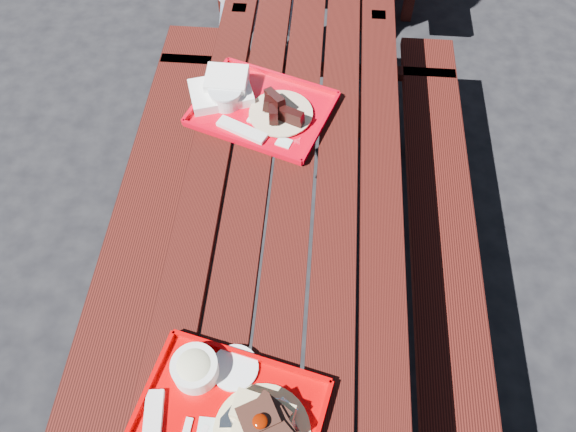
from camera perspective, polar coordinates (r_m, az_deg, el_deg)
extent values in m
plane|color=black|center=(2.52, 0.27, -7.56)|extent=(60.00, 60.00, 0.00)
cube|color=#41110C|center=(1.93, -8.57, 2.80)|extent=(0.14, 2.40, 0.04)
cube|color=#41110C|center=(1.90, -4.15, 2.54)|extent=(0.14, 2.40, 0.04)
cube|color=#41110C|center=(1.89, 0.36, 2.25)|extent=(0.14, 2.40, 0.04)
cube|color=#41110C|center=(1.89, 4.90, 1.95)|extent=(0.14, 2.40, 0.04)
cube|color=#41110C|center=(1.90, 9.41, 1.64)|extent=(0.14, 2.40, 0.04)
cube|color=#41110C|center=(2.24, -14.65, -1.38)|extent=(0.25, 2.40, 0.04)
cube|color=#41110C|center=(2.90, -10.06, 10.31)|extent=(0.06, 0.06, 0.42)
cube|color=#41110C|center=(2.20, 15.60, -3.41)|extent=(0.25, 2.40, 0.04)
cube|color=#41110C|center=(2.87, 13.38, 8.86)|extent=(0.06, 0.06, 0.42)
cube|color=#41110C|center=(2.83, -4.41, 14.19)|extent=(0.06, 0.06, 0.75)
cube|color=#41110C|center=(2.81, 8.16, 13.43)|extent=(0.06, 0.06, 0.75)
cube|color=#41110C|center=(2.76, 1.90, 14.73)|extent=(1.40, 0.06, 0.04)
cube|color=#C80001|center=(1.56, -6.14, -20.08)|extent=(0.53, 0.45, 0.01)
cube|color=#C80001|center=(1.58, -3.82, -14.04)|extent=(0.45, 0.12, 0.02)
cube|color=#C80001|center=(1.59, -14.25, -17.03)|extent=(0.09, 0.35, 0.02)
cube|color=beige|center=(1.51, -2.54, -19.31)|extent=(0.17, 0.11, 0.05)
ellipsoid|color=#5B0F00|center=(1.41, -2.88, -20.00)|extent=(0.04, 0.04, 0.02)
cylinder|color=silver|center=(1.57, -9.41, -15.05)|extent=(0.13, 0.13, 0.06)
ellipsoid|color=beige|center=(1.55, -9.51, -14.82)|extent=(0.11, 0.11, 0.05)
cylinder|color=white|center=(1.58, -5.44, -15.09)|extent=(0.13, 0.13, 0.01)
cube|color=silver|center=(1.57, -13.65, -20.50)|extent=(0.07, 0.21, 0.02)
cube|color=silver|center=(1.55, -8.15, -20.54)|extent=(0.05, 0.05, 0.00)
cube|color=red|center=(2.11, -2.60, 10.64)|extent=(0.56, 0.49, 0.01)
cube|color=red|center=(2.21, -0.59, 13.99)|extent=(0.44, 0.16, 0.02)
cube|color=red|center=(1.99, -4.83, 7.53)|extent=(0.44, 0.16, 0.02)
cube|color=red|center=(2.03, 3.41, 9.07)|extent=(0.13, 0.34, 0.02)
cube|color=red|center=(2.18, -8.30, 12.58)|extent=(0.13, 0.34, 0.02)
cube|color=silver|center=(2.08, -1.27, 10.43)|extent=(0.20, 0.20, 0.01)
cylinder|color=#CFB490|center=(2.07, -0.73, 10.41)|extent=(0.23, 0.23, 0.01)
cylinder|color=silver|center=(2.12, -6.33, 11.94)|extent=(0.12, 0.12, 0.06)
cylinder|color=silver|center=(2.10, -6.42, 12.60)|extent=(0.12, 0.12, 0.01)
cube|color=white|center=(2.03, -4.70, 8.71)|extent=(0.19, 0.12, 0.02)
cube|color=silver|center=(1.99, -0.42, 7.49)|extent=(0.06, 0.06, 0.00)
cube|color=white|center=(2.15, -6.81, 12.20)|extent=(0.26, 0.23, 0.05)
cube|color=white|center=(2.14, -6.26, 13.64)|extent=(0.16, 0.13, 0.04)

